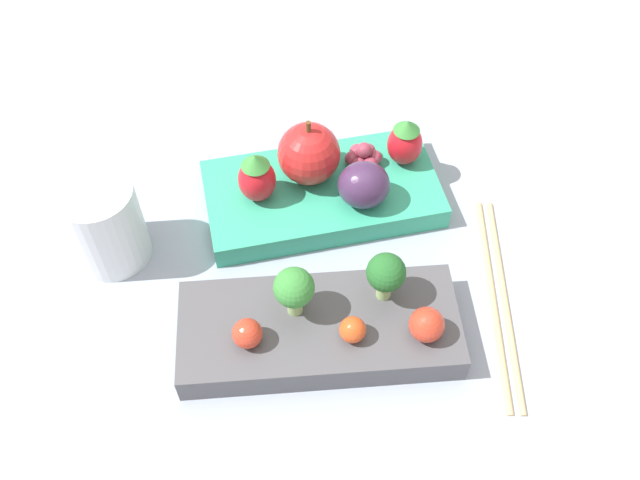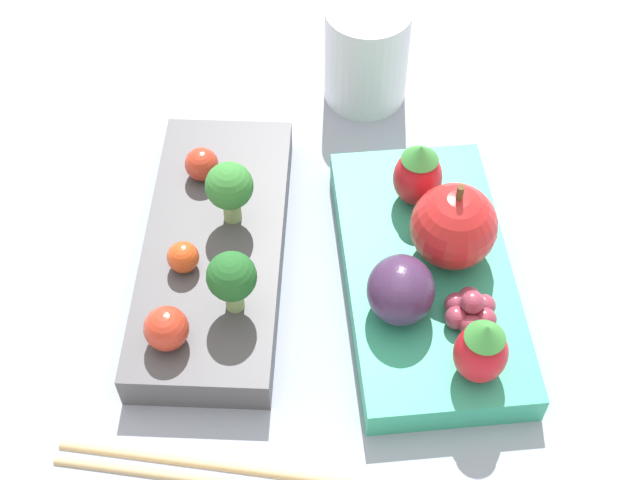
# 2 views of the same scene
# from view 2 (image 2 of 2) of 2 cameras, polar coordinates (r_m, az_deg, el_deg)

# --- Properties ---
(ground_plane) EXTENTS (4.00, 4.00, 0.00)m
(ground_plane) POSITION_cam_2_polar(r_m,az_deg,el_deg) (0.62, -0.35, -1.75)
(ground_plane) COLOR #939EB2
(bento_box_savoury) EXTENTS (0.23, 0.10, 0.03)m
(bento_box_savoury) POSITION_cam_2_polar(r_m,az_deg,el_deg) (0.62, -6.73, -0.57)
(bento_box_savoury) COLOR #4C4C51
(bento_box_savoury) RESTS_ON ground_plane
(bento_box_fruit) EXTENTS (0.23, 0.14, 0.02)m
(bento_box_fruit) POSITION_cam_2_polar(r_m,az_deg,el_deg) (0.60, 6.86, -2.29)
(bento_box_fruit) COLOR #33A87F
(bento_box_fruit) RESTS_ON ground_plane
(broccoli_floret_0) EXTENTS (0.03, 0.03, 0.05)m
(broccoli_floret_0) POSITION_cam_2_polar(r_m,az_deg,el_deg) (0.55, -5.67, -2.44)
(broccoli_floret_0) COLOR #93B770
(broccoli_floret_0) RESTS_ON bento_box_savoury
(broccoli_floret_1) EXTENTS (0.03, 0.03, 0.05)m
(broccoli_floret_1) POSITION_cam_2_polar(r_m,az_deg,el_deg) (0.59, -5.82, 3.35)
(broccoli_floret_1) COLOR #93B770
(broccoli_floret_1) RESTS_ON bento_box_savoury
(cherry_tomato_0) EXTENTS (0.02, 0.02, 0.02)m
(cherry_tomato_0) POSITION_cam_2_polar(r_m,az_deg,el_deg) (0.58, -8.76, -1.09)
(cherry_tomato_0) COLOR #DB4C1E
(cherry_tomato_0) RESTS_ON bento_box_savoury
(cherry_tomato_1) EXTENTS (0.03, 0.03, 0.03)m
(cherry_tomato_1) POSITION_cam_2_polar(r_m,az_deg,el_deg) (0.55, -9.81, -5.60)
(cherry_tomato_1) COLOR red
(cherry_tomato_1) RESTS_ON bento_box_savoury
(cherry_tomato_2) EXTENTS (0.02, 0.02, 0.02)m
(cherry_tomato_2) POSITION_cam_2_polar(r_m,az_deg,el_deg) (0.63, -7.58, 4.83)
(cherry_tomato_2) COLOR red
(cherry_tomato_2) RESTS_ON bento_box_savoury
(apple) EXTENTS (0.06, 0.06, 0.07)m
(apple) POSITION_cam_2_polar(r_m,az_deg,el_deg) (0.58, 8.54, 1.18)
(apple) COLOR red
(apple) RESTS_ON bento_box_fruit
(strawberry_0) EXTENTS (0.03, 0.03, 0.05)m
(strawberry_0) POSITION_cam_2_polar(r_m,az_deg,el_deg) (0.53, 10.29, -6.97)
(strawberry_0) COLOR red
(strawberry_0) RESTS_ON bento_box_fruit
(strawberry_1) EXTENTS (0.03, 0.03, 0.05)m
(strawberry_1) POSITION_cam_2_polar(r_m,az_deg,el_deg) (0.61, 6.29, 4.20)
(strawberry_1) COLOR red
(strawberry_1) RESTS_ON bento_box_fruit
(plum) EXTENTS (0.05, 0.04, 0.04)m
(plum) POSITION_cam_2_polar(r_m,az_deg,el_deg) (0.56, 5.19, -3.20)
(plum) COLOR #42284C
(plum) RESTS_ON bento_box_fruit
(grape_cluster) EXTENTS (0.04, 0.03, 0.03)m
(grape_cluster) POSITION_cam_2_polar(r_m,az_deg,el_deg) (0.57, 9.61, -4.46)
(grape_cluster) COLOR #93384C
(grape_cluster) RESTS_ON bento_box_fruit
(drinking_cup) EXTENTS (0.07, 0.07, 0.08)m
(drinking_cup) POSITION_cam_2_polar(r_m,az_deg,el_deg) (0.71, 2.99, 11.78)
(drinking_cup) COLOR silver
(drinking_cup) RESTS_ON ground_plane
(chopsticks_pair) EXTENTS (0.03, 0.21, 0.01)m
(chopsticks_pair) POSITION_cam_2_polar(r_m,az_deg,el_deg) (0.54, -5.84, -14.66)
(chopsticks_pair) COLOR tan
(chopsticks_pair) RESTS_ON ground_plane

